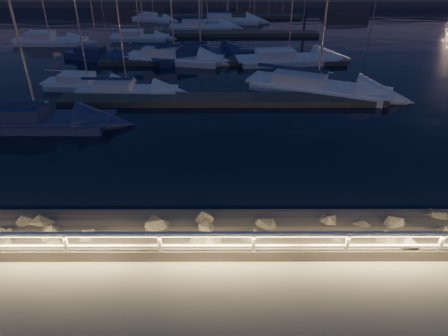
{
  "coord_description": "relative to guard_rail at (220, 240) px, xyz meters",
  "views": [
    {
      "loc": [
        0.03,
        -9.85,
        9.04
      ],
      "look_at": [
        0.06,
        4.0,
        1.11
      ],
      "focal_mm": 32.0,
      "sensor_mm": 36.0,
      "label": 1
    }
  ],
  "objects": [
    {
      "name": "sailboat_b",
      "position": [
        -11.04,
        12.0,
        -0.9
      ],
      "size": [
        8.73,
        2.73,
        14.81
      ],
      "rotation": [
        0.0,
        0.0,
        -0.01
      ],
      "color": "navy",
      "rests_on": "ground"
    },
    {
      "name": "floating_docks",
      "position": [
        0.07,
        32.5,
        -1.17
      ],
      "size": [
        22.0,
        36.0,
        0.4
      ],
      "color": "#504942",
      "rests_on": "ground"
    },
    {
      "name": "sailboat_j",
      "position": [
        -11.59,
        27.47,
        -0.97
      ],
      "size": [
        7.09,
        4.28,
        11.71
      ],
      "rotation": [
        0.0,
        0.0,
        -0.37
      ],
      "color": "navy",
      "rests_on": "ground"
    },
    {
      "name": "sailboat_c",
      "position": [
        -6.91,
        17.57,
        -0.98
      ],
      "size": [
        7.13,
        2.42,
        11.94
      ],
      "rotation": [
        0.0,
        0.0,
        -0.04
      ],
      "color": "silver",
      "rests_on": "ground"
    },
    {
      "name": "ground",
      "position": [
        0.07,
        0.0,
        -0.77
      ],
      "size": [
        400.0,
        400.0,
        0.0
      ],
      "primitive_type": "plane",
      "color": "gray",
      "rests_on": "ground"
    },
    {
      "name": "sailboat_m",
      "position": [
        -9.49,
        47.31,
        -0.98
      ],
      "size": [
        6.26,
        3.63,
        10.37
      ],
      "rotation": [
        0.0,
        0.0,
        -0.34
      ],
      "color": "silver",
      "rests_on": "ground"
    },
    {
      "name": "sailboat_a",
      "position": [
        -10.06,
        18.95,
        -0.95
      ],
      "size": [
        6.89,
        2.77,
        11.49
      ],
      "rotation": [
        0.0,
        0.0,
        -0.11
      ],
      "color": "silver",
      "rests_on": "ground"
    },
    {
      "name": "guard_rail",
      "position": [
        0.0,
        0.0,
        0.0
      ],
      "size": [
        44.11,
        0.12,
        1.06
      ],
      "color": "white",
      "rests_on": "ground"
    },
    {
      "name": "riprap",
      "position": [
        -3.38,
        1.6,
        -1.01
      ],
      "size": [
        33.51,
        2.35,
        1.21
      ],
      "color": "slate",
      "rests_on": "ground"
    },
    {
      "name": "sailboat_k",
      "position": [
        0.51,
        45.75,
        -0.92
      ],
      "size": [
        8.84,
        3.0,
        14.8
      ],
      "rotation": [
        0.0,
        0.0,
        -0.04
      ],
      "color": "silver",
      "rests_on": "ground"
    },
    {
      "name": "sailboat_n",
      "position": [
        -2.68,
        41.38,
        -0.93
      ],
      "size": [
        7.96,
        2.45,
        13.51
      ],
      "rotation": [
        0.0,
        0.0,
        0.0
      ],
      "color": "silver",
      "rests_on": "ground"
    },
    {
      "name": "sailboat_f",
      "position": [
        -4.52,
        26.3,
        -0.9
      ],
      "size": [
        9.07,
        4.23,
        14.92
      ],
      "rotation": [
        0.0,
        0.0,
        -0.2
      ],
      "color": "silver",
      "rests_on": "ground"
    },
    {
      "name": "harbor_water",
      "position": [
        0.07,
        31.22,
        -1.74
      ],
      "size": [
        400.0,
        440.0,
        0.6
      ],
      "color": "black",
      "rests_on": "ground"
    },
    {
      "name": "sailboat_g",
      "position": [
        -2.2,
        27.2,
        -0.91
      ],
      "size": [
        9.49,
        6.02,
        15.69
      ],
      "rotation": [
        0.0,
        0.0,
        0.41
      ],
      "color": "navy",
      "rests_on": "ground"
    },
    {
      "name": "sailboat_e",
      "position": [
        -9.25,
        35.43,
        -0.97
      ],
      "size": [
        6.37,
        2.01,
        10.84
      ],
      "rotation": [
        0.0,
        0.0,
        0.01
      ],
      "color": "silver",
      "rests_on": "ground"
    },
    {
      "name": "sailboat_h",
      "position": [
        5.68,
        26.03,
        -0.93
      ],
      "size": [
        9.56,
        3.93,
        15.71
      ],
      "rotation": [
        0.0,
        0.0,
        0.13
      ],
      "color": "silver",
      "rests_on": "ground"
    },
    {
      "name": "sailboat_d",
      "position": [
        6.68,
        18.29,
        -0.9
      ],
      "size": [
        10.37,
        6.67,
        17.12
      ],
      "rotation": [
        0.0,
        0.0,
        -0.42
      ],
      "color": "silver",
      "rests_on": "ground"
    },
    {
      "name": "sailboat_i",
      "position": [
        -18.39,
        33.51,
        -0.91
      ],
      "size": [
        7.74,
        2.55,
        13.11
      ],
      "rotation": [
        0.0,
        0.0,
        -0.03
      ],
      "color": "silver",
      "rests_on": "ground"
    }
  ]
}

